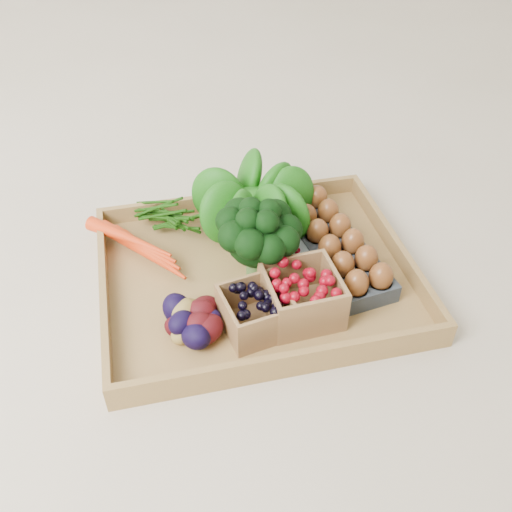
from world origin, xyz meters
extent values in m
plane|color=beige|center=(0.00, 0.00, 0.00)|extent=(4.00, 4.00, 0.00)
cube|color=#9C7741|center=(0.00, 0.00, 0.01)|extent=(0.55, 0.45, 0.01)
sphere|color=#144A0B|center=(0.02, 0.13, 0.09)|extent=(0.16, 0.16, 0.16)
cylinder|color=#8C9EA5|center=(0.06, 0.05, 0.03)|extent=(0.12, 0.12, 0.03)
cube|color=#333941|center=(0.15, 0.02, 0.03)|extent=(0.14, 0.31, 0.03)
cube|color=black|center=(-0.03, -0.12, 0.05)|extent=(0.12, 0.12, 0.07)
cube|color=maroon|center=(0.05, -0.11, 0.06)|extent=(0.12, 0.12, 0.08)
camera|label=1|loc=(-0.17, -0.74, 0.72)|focal=40.00mm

